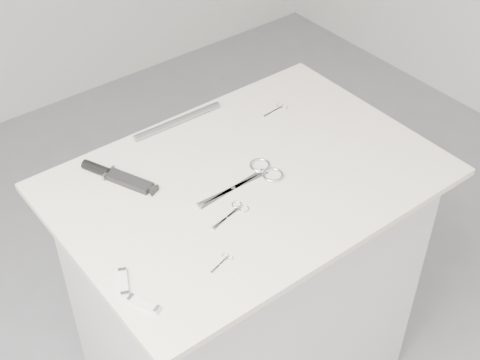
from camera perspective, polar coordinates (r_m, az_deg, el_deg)
plinth at (r=2.10m, az=0.59°, el=-9.56°), size 0.90×0.60×0.90m
display_board at (r=1.77m, az=0.69°, el=0.06°), size 1.00×0.70×0.02m
large_shears at (r=1.76m, az=1.27°, el=0.30°), size 0.25×0.11×0.01m
embroidery_scissors_a at (r=1.66m, az=-0.49°, el=-2.70°), size 0.12×0.05×0.00m
embroidery_scissors_b at (r=2.01m, az=3.22°, el=6.07°), size 0.09×0.04×0.00m
tiny_scissors at (r=1.54m, az=-1.44°, el=-6.94°), size 0.07×0.04×0.00m
sheathed_knife at (r=1.78m, az=-10.67°, el=0.38°), size 0.11×0.21×0.03m
pocket_knife_a at (r=1.52m, az=-9.90°, el=-8.61°), size 0.05×0.08×0.01m
pocket_knife_b at (r=1.47m, az=-8.23°, el=-10.44°), size 0.05×0.08×0.01m
metal_rail at (r=1.95m, az=-5.33°, el=5.04°), size 0.29×0.02×0.02m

